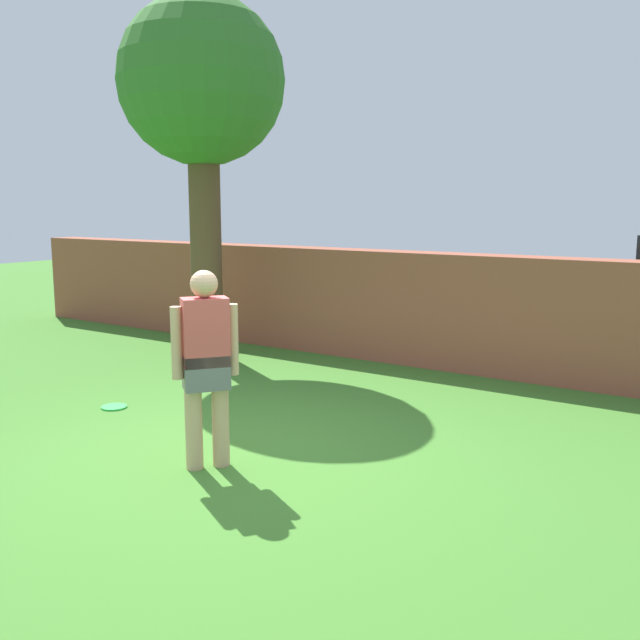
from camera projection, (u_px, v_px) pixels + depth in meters
ground_plane at (230, 457)px, 6.05m from camera, size 40.00×40.00×0.00m
brick_wall at (343, 301)px, 10.17m from camera, size 12.72×0.50×1.50m
tree at (202, 89)px, 9.59m from camera, size 2.27×2.27×4.91m
person at (206, 360)px, 5.69m from camera, size 0.39×0.45×1.62m
frisbee_green at (114, 407)px, 7.51m from camera, size 0.27×0.27×0.02m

